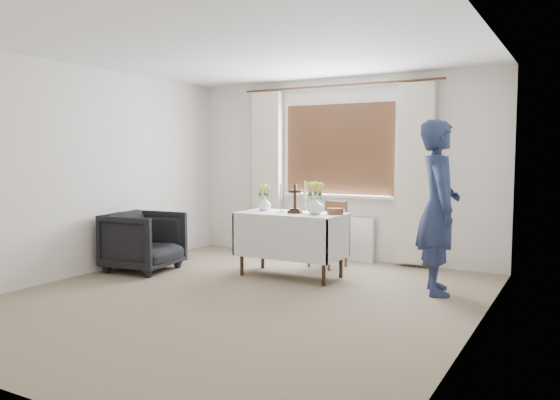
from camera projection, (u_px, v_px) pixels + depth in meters
The scene contains 12 objects.
ground at pixel (239, 298), 5.49m from camera, with size 5.00×5.00×0.00m, color #9B8B6B.
altar_table at pixel (291, 245), 6.46m from camera, with size 1.24×0.64×0.76m, color white.
wooden_chair at pixel (327, 234), 7.01m from camera, with size 0.39×0.39×0.85m, color #5A301F, non-canonical shape.
armchair at pixel (144, 241), 6.79m from camera, with size 0.79×0.81×0.74m, color black.
person at pixel (438, 207), 5.65m from camera, with size 0.66×0.43×1.80m, color navy.
radiator at pixel (336, 237), 7.56m from camera, with size 1.10×0.10×0.60m, color silver.
wooden_cross at pixel (295, 199), 6.37m from camera, with size 0.16×0.11×0.34m, color black, non-canonical shape.
candlestick_left at pixel (281, 198), 6.43m from camera, with size 0.10×0.10×0.35m, color silver, non-canonical shape.
candlestick_right at pixel (305, 197), 6.36m from camera, with size 0.11×0.11×0.38m, color silver, non-canonical shape.
flower_vase_left at pixel (264, 203), 6.70m from camera, with size 0.17×0.17×0.17m, color white.
flower_vase_right at pixel (315, 205), 6.26m from camera, with size 0.20×0.20×0.21m, color white.
wicker_basket at pixel (335, 211), 6.27m from camera, with size 0.19×0.19×0.07m, color brown.
Camera 1 is at (3.02, -4.48, 1.44)m, focal length 35.00 mm.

